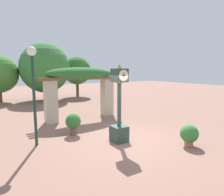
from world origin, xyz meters
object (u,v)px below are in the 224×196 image
lamp_post (33,77)px  potted_plant_near_left (73,122)px  pedestal_clock (119,110)px  potted_plant_near_right (189,134)px

lamp_post → potted_plant_near_left: bearing=13.8°
pedestal_clock → potted_plant_near_right: 2.64m
potted_plant_near_left → lamp_post: bearing=-166.2°
pedestal_clock → potted_plant_near_left: (-1.17, 1.66, -0.69)m
pedestal_clock → lamp_post: size_ratio=0.84×
lamp_post → potted_plant_near_right: bearing=-33.6°
potted_plant_near_right → lamp_post: lamp_post is taller
potted_plant_near_right → lamp_post: size_ratio=0.22×
pedestal_clock → potted_plant_near_left: bearing=125.2°
pedestal_clock → lamp_post: bearing=155.0°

